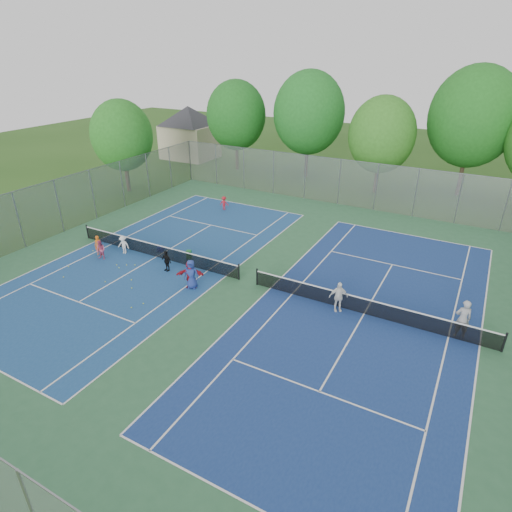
{
  "coord_description": "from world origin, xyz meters",
  "views": [
    {
      "loc": [
        11.06,
        -19.11,
        12.56
      ],
      "look_at": [
        0.0,
        1.0,
        1.3
      ],
      "focal_mm": 30.0,
      "sensor_mm": 36.0,
      "label": 1
    }
  ],
  "objects": [
    {
      "name": "ball_crate",
      "position": [
        -7.37,
        0.84,
        0.15
      ],
      "size": [
        0.35,
        0.35,
        0.29
      ],
      "primitive_type": "cube",
      "rotation": [
        0.0,
        0.0,
        0.03
      ],
      "color": "#1731B0",
      "rests_on": "ground"
    },
    {
      "name": "student_d",
      "position": [
        -5.13,
        -1.15,
        0.67
      ],
      "size": [
        0.84,
        0.46,
        1.35
      ],
      "primitive_type": "imported",
      "rotation": [
        0.0,
        0.0,
        -0.18
      ],
      "color": "black",
      "rests_on": "ground"
    },
    {
      "name": "tree_side_w",
      "position": [
        -19.0,
        10.0,
        5.24
      ],
      "size": [
        5.6,
        5.6,
        8.47
      ],
      "color": "#443326",
      "rests_on": "ground"
    },
    {
      "name": "net_left",
      "position": [
        -7.0,
        0.0,
        0.46
      ],
      "size": [
        12.87,
        0.1,
        0.91
      ],
      "primitive_type": "cube",
      "color": "black",
      "rests_on": "ground"
    },
    {
      "name": "teen_court_b",
      "position": [
        5.64,
        -0.34,
        0.85
      ],
      "size": [
        1.06,
        0.87,
        1.69
      ],
      "primitive_type": "imported",
      "rotation": [
        0.0,
        0.0,
        0.56
      ],
      "color": "white",
      "rests_on": "ground"
    },
    {
      "name": "tennis_ball_10",
      "position": [
        -10.03,
        -4.92,
        0.03
      ],
      "size": [
        0.07,
        0.07,
        0.07
      ],
      "primitive_type": "sphere",
      "color": "yellow",
      "rests_on": "ground"
    },
    {
      "name": "tree_nc",
      "position": [
        2.0,
        21.0,
        5.39
      ],
      "size": [
        6.0,
        6.0,
        8.85
      ],
      "color": "#443326",
      "rests_on": "ground"
    },
    {
      "name": "tennis_ball_0",
      "position": [
        -8.4,
        -2.18,
        0.03
      ],
      "size": [
        0.07,
        0.07,
        0.07
      ],
      "primitive_type": "sphere",
      "color": "#C5E134",
      "rests_on": "ground"
    },
    {
      "name": "fence_west",
      "position": [
        -16.0,
        0.0,
        2.0
      ],
      "size": [
        0.1,
        32.0,
        4.0
      ],
      "primitive_type": "cube",
      "rotation": [
        0.0,
        0.0,
        1.57
      ],
      "color": "gray",
      "rests_on": "ground"
    },
    {
      "name": "court_right",
      "position": [
        7.0,
        0.0,
        0.02
      ],
      "size": [
        10.97,
        23.77,
        0.01
      ],
      "primitive_type": "cube",
      "color": "navy",
      "rests_on": "court_pad"
    },
    {
      "name": "tree_nl",
      "position": [
        -6.0,
        23.0,
        6.54
      ],
      "size": [
        7.2,
        7.2,
        10.69
      ],
      "color": "#443326",
      "rests_on": "ground"
    },
    {
      "name": "tennis_ball_2",
      "position": [
        -4.03,
        -5.45,
        0.03
      ],
      "size": [
        0.07,
        0.07,
        0.07
      ],
      "primitive_type": "sphere",
      "color": "yellow",
      "rests_on": "ground"
    },
    {
      "name": "tennis_ball_8",
      "position": [
        -7.84,
        -1.88,
        0.03
      ],
      "size": [
        0.07,
        0.07,
        0.07
      ],
      "primitive_type": "sphere",
      "color": "yellow",
      "rests_on": "ground"
    },
    {
      "name": "tennis_ball_7",
      "position": [
        -5.48,
        -3.91,
        0.03
      ],
      "size": [
        0.07,
        0.07,
        0.07
      ],
      "primitive_type": "sphere",
      "color": "#B0C92E",
      "rests_on": "ground"
    },
    {
      "name": "ground",
      "position": [
        0.0,
        0.0,
        0.0
      ],
      "size": [
        120.0,
        120.0,
        0.0
      ],
      "primitive_type": "plane",
      "color": "#295019",
      "rests_on": "ground"
    },
    {
      "name": "tennis_ball_11",
      "position": [
        -10.91,
        -3.83,
        0.03
      ],
      "size": [
        0.07,
        0.07,
        0.07
      ],
      "primitive_type": "sphere",
      "color": "#B4C72E",
      "rests_on": "ground"
    },
    {
      "name": "instructor",
      "position": [
        11.53,
        0.31,
        1.01
      ],
      "size": [
        0.86,
        0.7,
        2.03
      ],
      "primitive_type": "imported",
      "rotation": [
        0.0,
        0.0,
        3.47
      ],
      "color": "#959698",
      "rests_on": "ground"
    },
    {
      "name": "court_left",
      "position": [
        -7.0,
        0.0,
        0.02
      ],
      "size": [
        10.97,
        23.77,
        0.01
      ],
      "primitive_type": "cube",
      "color": "navy",
      "rests_on": "court_pad"
    },
    {
      "name": "tennis_ball_5",
      "position": [
        -6.19,
        -3.19,
        0.03
      ],
      "size": [
        0.07,
        0.07,
        0.07
      ],
      "primitive_type": "sphere",
      "color": "#D6E936",
      "rests_on": "ground"
    },
    {
      "name": "house",
      "position": [
        -22.0,
        24.0,
        4.21
      ],
      "size": [
        11.03,
        11.03,
        7.3
      ],
      "color": "#B7A88C",
      "rests_on": "ground"
    },
    {
      "name": "ball_hopper",
      "position": [
        -4.94,
        0.84,
        0.3
      ],
      "size": [
        0.38,
        0.38,
        0.6
      ],
      "primitive_type": "cube",
      "rotation": [
        0.0,
        0.0,
        0.3
      ],
      "color": "#238036",
      "rests_on": "ground"
    },
    {
      "name": "tennis_ball_3",
      "position": [
        -7.37,
        -1.64,
        0.03
      ],
      "size": [
        0.07,
        0.07,
        0.07
      ],
      "primitive_type": "sphere",
      "color": "#DDF338",
      "rests_on": "ground"
    },
    {
      "name": "tree_nr",
      "position": [
        9.0,
        24.0,
        7.04
      ],
      "size": [
        7.6,
        7.6,
        11.42
      ],
      "color": "#443326",
      "rests_on": "ground"
    },
    {
      "name": "net_right",
      "position": [
        7.0,
        0.0,
        0.46
      ],
      "size": [
        12.87,
        0.1,
        0.91
      ],
      "primitive_type": "cube",
      "color": "black",
      "rests_on": "ground"
    },
    {
      "name": "tree_nw",
      "position": [
        -14.0,
        22.0,
        5.89
      ],
      "size": [
        6.4,
        6.4,
        9.58
      ],
      "color": "#443326",
      "rests_on": "ground"
    },
    {
      "name": "tennis_ball_6",
      "position": [
        -3.75,
        -4.85,
        0.03
      ],
      "size": [
        0.07,
        0.07,
        0.07
      ],
      "primitive_type": "sphere",
      "color": "#BFDD33",
      "rests_on": "ground"
    },
    {
      "name": "tennis_ball_4",
      "position": [
        -11.37,
        -1.42,
        0.03
      ],
      "size": [
        0.07,
        0.07,
        0.07
      ],
      "primitive_type": "sphere",
      "color": "yellow",
      "rests_on": "ground"
    },
    {
      "name": "court_pad",
      "position": [
        0.0,
        0.0,
        0.01
      ],
      "size": [
        32.0,
        32.0,
        0.01
      ],
      "primitive_type": "cube",
      "color": "#2E613D",
      "rests_on": "ground"
    },
    {
      "name": "child_far_baseline",
      "position": [
        -8.0,
        9.9,
        0.6
      ],
      "size": [
        0.85,
        0.6,
        1.19
      ],
      "primitive_type": "imported",
      "rotation": [
        0.0,
        0.0,
        3.36
      ],
      "color": "#AC1824",
      "rests_on": "ground"
    },
    {
      "name": "student_b",
      "position": [
        -9.93,
        -1.96,
        0.65
      ],
      "size": [
        0.68,
        0.56,
        1.3
      ],
      "primitive_type": "imported",
      "rotation": [
        0.0,
        0.0,
        0.1
      ],
      "color": "#D45279",
      "rests_on": "ground"
    },
    {
      "name": "student_f",
      "position": [
        -2.59,
        -2.09,
        0.85
      ],
      "size": [
        1.63,
        1.17,
        1.7
      ],
      "primitive_type": "imported",
      "rotation": [
        0.0,
        0.0,
        0.47
      ],
      "color": "#AD1824",
      "rests_on": "ground"
    },
    {
      "name": "student_c",
      "position": [
        -9.27,
        -0.6,
        0.63
      ],
      "size": [
        0.89,
        0.62,
        1.26
      ],
      "primitive_type": "imported",
      "rotation": [
        0.0,
        0.0,
        0.21
      ],
      "color": "white",
      "rests_on": "ground"
    },
    {
      "name": "student_e",
      "position": [
        -2.51,
        -2.11,
        0.88
      ],
      "size": [
        1.0,
        0.82,
        1.76
      ],
      "primitive_type": "imported",
      "rotation": [
        0.0,
        0.0,
        0.35
      ],
      "color": "navy",
      "rests_on": "ground"
    },
    {
      "name": "student_a",
      "position": [
        -10.54,
        -1.58,
        0.69
      ],
      "size": [
        0.6,
        0.53,
        1.37
      ],
      "primitive_type": "imported",
      "rotation": [
        0.0,
        0.0,
        0.52
      ],
      "color": "orange",
      "rests_on": "ground"
    },
    {
      "name": "fence_north",
      "position": [
        0.0,
        16.0,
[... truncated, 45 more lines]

